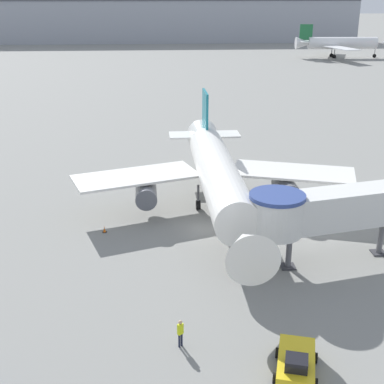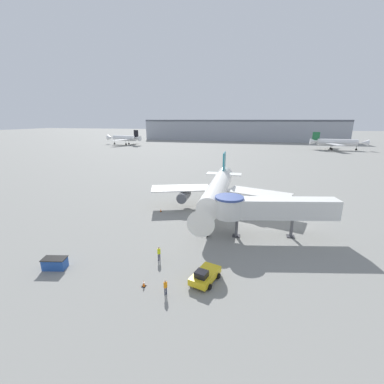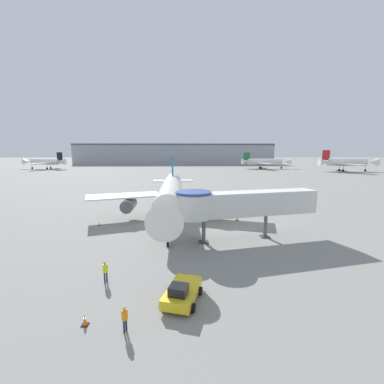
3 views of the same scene
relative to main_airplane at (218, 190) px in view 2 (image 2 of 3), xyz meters
The scene contains 13 objects.
ground_plane 5.01m from the main_airplane, 115.59° to the right, with size 800.00×800.00×0.00m, color gray.
main_airplane is the anchor object (origin of this frame).
jet_bridge 12.34m from the main_airplane, 46.72° to the right, with size 17.39×6.71×6.15m.
pushback_tug_yellow 22.22m from the main_airplane, 84.77° to the right, with size 3.05×4.38×1.65m.
service_container_blue 28.39m from the main_airplane, 123.01° to the right, with size 2.91×1.96×1.32m.
traffic_cone_starboard_wing 10.96m from the main_airplane, ahead, with size 0.44×0.44×0.73m.
traffic_cone_apron_front 24.87m from the main_airplane, 99.28° to the right, with size 0.42×0.42×0.70m.
traffic_cone_port_wing 11.26m from the main_airplane, 165.06° to the right, with size 0.35×0.35×0.59m.
ground_crew_marshaller 25.16m from the main_airplane, 93.05° to the right, with size 0.34×0.36×1.64m.
ground_crew_wing_walker 19.76m from the main_airplane, 102.64° to the right, with size 0.40×0.38×1.82m.
background_jet_green_tail 127.13m from the main_airplane, 66.94° to the left, with size 29.72×29.04×9.74m.
background_jet_black_tail 141.64m from the main_airplane, 124.80° to the left, with size 26.79×26.17×9.93m.
terminal_building 172.64m from the main_airplane, 92.31° to the left, with size 157.03×20.74×16.39m.
Camera 2 is at (7.66, -42.75, 16.72)m, focal length 24.00 mm.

